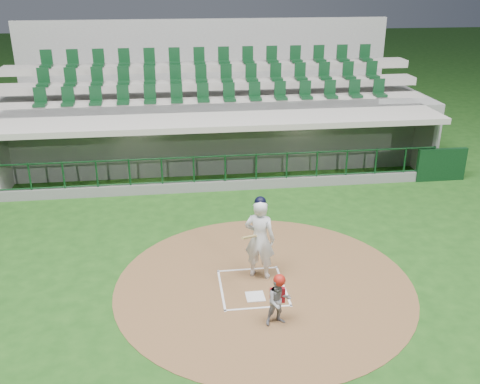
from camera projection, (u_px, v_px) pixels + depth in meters
name	position (u px, v px, depth m)	size (l,w,h in m)	color
ground	(251.00, 281.00, 13.08)	(120.00, 120.00, 0.00)	#184112
dirt_circle	(264.00, 285.00, 12.93)	(7.20, 7.20, 0.01)	brown
home_plate	(255.00, 297.00, 12.43)	(0.43, 0.43, 0.02)	silver
batter_box_chalk	(253.00, 287.00, 12.79)	(1.55, 1.80, 0.01)	white
dugout_structure	(224.00, 147.00, 19.92)	(16.40, 3.70, 3.00)	gray
seating_deck	(213.00, 115.00, 22.52)	(17.00, 6.72, 5.15)	gray
batter	(260.00, 238.00, 12.89)	(0.98, 1.02, 2.14)	white
catcher	(279.00, 300.00, 11.28)	(0.61, 0.51, 1.20)	gray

